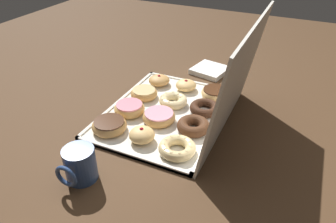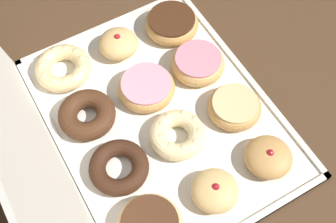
% 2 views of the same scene
% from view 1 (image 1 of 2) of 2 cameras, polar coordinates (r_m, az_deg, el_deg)
% --- Properties ---
extents(ground_plane, '(3.00, 3.00, 0.00)m').
position_cam_1_polar(ground_plane, '(1.19, -0.26, -0.52)').
color(ground_plane, '#4C331E').
extents(donut_box, '(0.55, 0.42, 0.01)m').
position_cam_1_polar(donut_box, '(1.18, -0.26, -0.30)').
color(donut_box, silver).
rests_on(donut_box, ground).
extents(box_lid_open, '(0.55, 0.08, 0.39)m').
position_cam_1_polar(box_lid_open, '(1.02, 12.48, 5.34)').
color(box_lid_open, silver).
rests_on(box_lid_open, ground).
extents(jelly_filled_donut_0, '(0.09, 0.09, 0.05)m').
position_cam_1_polar(jelly_filled_donut_0, '(1.36, -1.62, 5.72)').
color(jelly_filled_donut_0, tan).
rests_on(jelly_filled_donut_0, donut_box).
extents(glazed_ring_donut_1, '(0.11, 0.11, 0.04)m').
position_cam_1_polar(glazed_ring_donut_1, '(1.27, -4.39, 3.37)').
color(glazed_ring_donut_1, tan).
rests_on(glazed_ring_donut_1, donut_box).
extents(pink_frosted_donut_2, '(0.11, 0.11, 0.04)m').
position_cam_1_polar(pink_frosted_donut_2, '(1.17, -7.04, 0.59)').
color(pink_frosted_donut_2, tan).
rests_on(pink_frosted_donut_2, donut_box).
extents(chocolate_frosted_donut_3, '(0.12, 0.12, 0.04)m').
position_cam_1_polar(chocolate_frosted_donut_3, '(1.10, -10.63, -2.49)').
color(chocolate_frosted_donut_3, tan).
rests_on(chocolate_frosted_donut_3, donut_box).
extents(jelly_filled_donut_4, '(0.09, 0.09, 0.05)m').
position_cam_1_polar(jelly_filled_donut_4, '(1.32, 3.41, 4.78)').
color(jelly_filled_donut_4, '#E5B770').
rests_on(jelly_filled_donut_4, donut_box).
extents(cruller_donut_5, '(0.11, 0.11, 0.04)m').
position_cam_1_polar(cruller_donut_5, '(1.22, 0.75, 2.08)').
color(cruller_donut_5, beige).
rests_on(cruller_donut_5, donut_box).
extents(pink_frosted_donut_6, '(0.12, 0.12, 0.04)m').
position_cam_1_polar(pink_frosted_donut_6, '(1.12, -1.87, -0.88)').
color(pink_frosted_donut_6, tan).
rests_on(pink_frosted_donut_6, donut_box).
extents(jelly_filled_donut_7, '(0.09, 0.09, 0.05)m').
position_cam_1_polar(jelly_filled_donut_7, '(1.03, -4.68, -4.29)').
color(jelly_filled_donut_7, '#E5B770').
rests_on(jelly_filled_donut_7, donut_box).
extents(chocolate_frosted_donut_8, '(0.12, 0.12, 0.03)m').
position_cam_1_polar(chocolate_frosted_donut_8, '(1.29, 8.67, 3.41)').
color(chocolate_frosted_donut_8, '#E5B770').
rests_on(chocolate_frosted_donut_8, donut_box).
extents(chocolate_cake_ring_donut_9, '(0.11, 0.11, 0.03)m').
position_cam_1_polar(chocolate_cake_ring_donut_9, '(1.18, 6.71, 0.65)').
color(chocolate_cake_ring_donut_9, '#381E11').
rests_on(chocolate_cake_ring_donut_9, donut_box).
extents(chocolate_cake_ring_donut_10, '(0.11, 0.11, 0.04)m').
position_cam_1_polar(chocolate_cake_ring_donut_10, '(1.08, 4.66, -2.64)').
color(chocolate_cake_ring_donut_10, '#472816').
rests_on(chocolate_cake_ring_donut_10, donut_box).
extents(cruller_donut_11, '(0.12, 0.12, 0.04)m').
position_cam_1_polar(cruller_donut_11, '(0.98, 1.69, -6.61)').
color(cruller_donut_11, '#EACC8C').
rests_on(cruller_donut_11, donut_box).
extents(coffee_mug, '(0.11, 0.09, 0.10)m').
position_cam_1_polar(coffee_mug, '(0.92, -15.84, -9.23)').
color(coffee_mug, navy).
rests_on(coffee_mug, ground).
extents(napkin_stack, '(0.18, 0.18, 0.02)m').
position_cam_1_polar(napkin_stack, '(1.51, 7.64, 7.48)').
color(napkin_stack, white).
rests_on(napkin_stack, ground).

